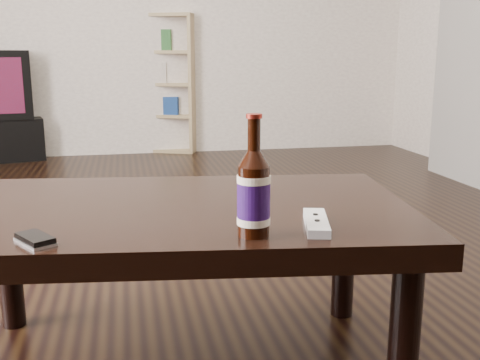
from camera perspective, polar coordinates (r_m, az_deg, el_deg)
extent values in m
cube|color=black|center=(2.15, -10.14, -10.94)|extent=(5.00, 6.00, 0.01)
cube|color=tan|center=(5.22, -11.38, 9.57)|extent=(0.13, 0.28, 1.20)
cube|color=tan|center=(5.03, -4.70, 9.67)|extent=(0.13, 0.28, 1.20)
cube|color=tan|center=(5.12, -8.31, 16.20)|extent=(0.71, 0.51, 0.03)
cube|color=tan|center=(5.17, -7.90, 3.15)|extent=(0.71, 0.51, 0.03)
cube|color=tan|center=(5.24, -7.65, 9.72)|extent=(0.61, 0.26, 1.20)
cube|color=tan|center=(5.13, -8.01, 6.56)|extent=(0.65, 0.47, 0.03)
cube|color=tan|center=(5.11, -8.10, 9.64)|extent=(0.65, 0.47, 0.03)
cube|color=tan|center=(5.11, -8.20, 12.74)|extent=(0.65, 0.47, 0.03)
cube|color=maroon|center=(5.14, -9.09, 7.66)|extent=(0.27, 0.25, 0.18)
cube|color=navy|center=(5.08, -6.90, 7.56)|extent=(0.21, 0.23, 0.16)
cube|color=#BBB2A4|center=(5.11, -8.70, 10.76)|extent=(0.33, 0.27, 0.18)
cube|color=#275E29|center=(5.08, -7.79, 13.90)|extent=(0.24, 0.24, 0.18)
cube|color=brown|center=(5.13, -9.71, 13.72)|extent=(0.17, 0.21, 0.16)
cube|color=black|center=(1.49, -6.67, -3.69)|extent=(1.31, 0.87, 0.06)
cylinder|color=black|center=(1.40, 16.33, -15.44)|extent=(0.08, 0.08, 0.40)
cylinder|color=black|center=(1.92, -22.39, -8.07)|extent=(0.08, 0.08, 0.40)
cylinder|color=black|center=(1.88, 10.48, -7.73)|extent=(0.08, 0.08, 0.40)
cylinder|color=black|center=(1.21, 1.40, -2.17)|extent=(0.08, 0.08, 0.15)
cylinder|color=#280D50|center=(1.20, 1.40, -2.03)|extent=(0.08, 0.08, 0.09)
cylinder|color=white|center=(1.19, 1.41, 0.10)|extent=(0.08, 0.08, 0.02)
cylinder|color=white|center=(1.22, 1.39, -4.13)|extent=(0.08, 0.08, 0.02)
cone|color=black|center=(1.18, 1.42, 2.20)|extent=(0.08, 0.08, 0.03)
cylinder|color=black|center=(1.18, 1.44, 4.65)|extent=(0.03, 0.03, 0.07)
cylinder|color=maroon|center=(1.17, 1.45, 6.52)|extent=(0.04, 0.04, 0.01)
cube|color=#B0B0B2|center=(1.25, -20.07, -5.91)|extent=(0.10, 0.11, 0.01)
cube|color=black|center=(1.25, -20.10, -5.60)|extent=(0.09, 0.11, 0.01)
cylinder|color=#B0B0B2|center=(1.22, -19.56, -5.67)|extent=(0.03, 0.03, 0.00)
cube|color=silver|center=(1.29, 7.76, -4.32)|extent=(0.09, 0.19, 0.02)
cylinder|color=black|center=(1.32, 7.67, -3.48)|extent=(0.01, 0.01, 0.00)
cylinder|color=black|center=(1.27, 7.84, -4.10)|extent=(0.01, 0.01, 0.00)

